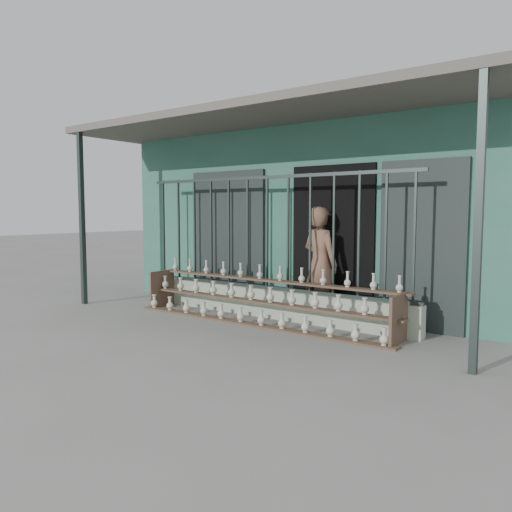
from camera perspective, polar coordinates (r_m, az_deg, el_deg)
The scene contains 6 objects.
ground at distance 7.07m, azimuth -4.85°, elevation -8.69°, with size 60.00×60.00×0.00m, color slate.
workshop_building at distance 10.43m, azimuth 10.61°, elevation 4.68°, with size 7.40×6.60×3.21m.
parapet_wall at distance 8.03m, azimuth 1.27°, elevation -5.36°, with size 5.00×0.20×0.45m, color #ACBDA2.
security_fence at distance 7.90m, azimuth 1.29°, elevation 2.68°, with size 5.00×0.04×1.80m.
shelf_rack at distance 7.58m, azimuth 0.45°, elevation -4.94°, with size 4.50×0.68×0.85m.
elderly_woman at distance 7.72m, azimuth 7.34°, elevation -0.90°, with size 0.64×0.42×1.76m, color brown.
Camera 1 is at (4.52, -5.17, 1.69)m, focal length 35.00 mm.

